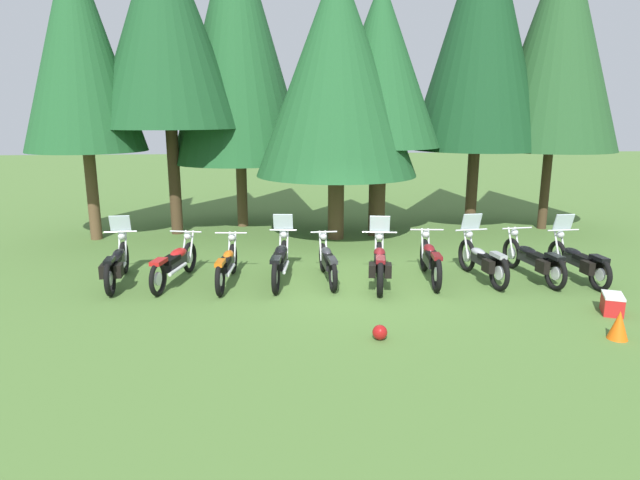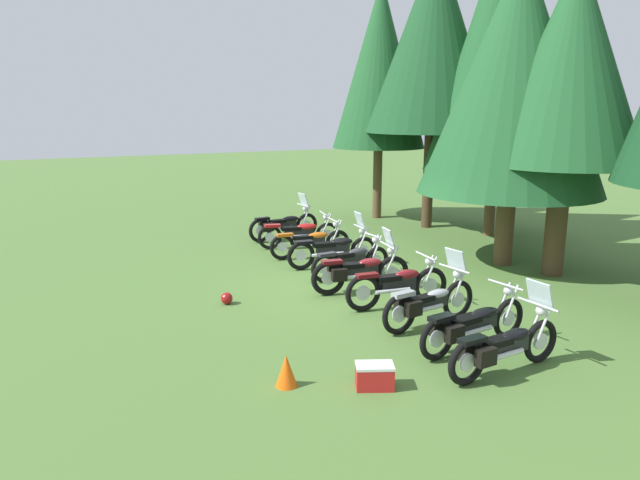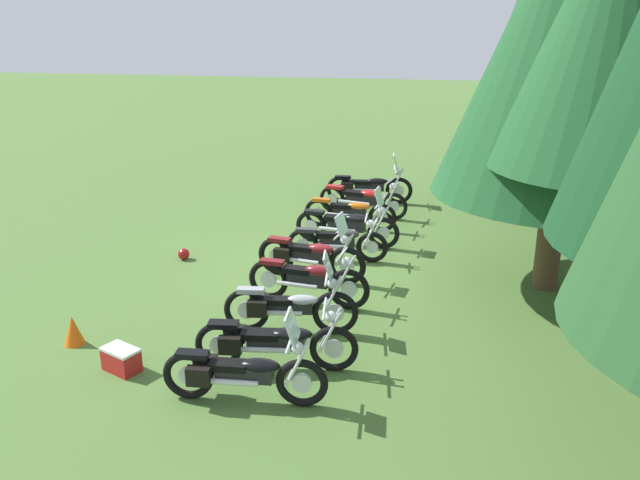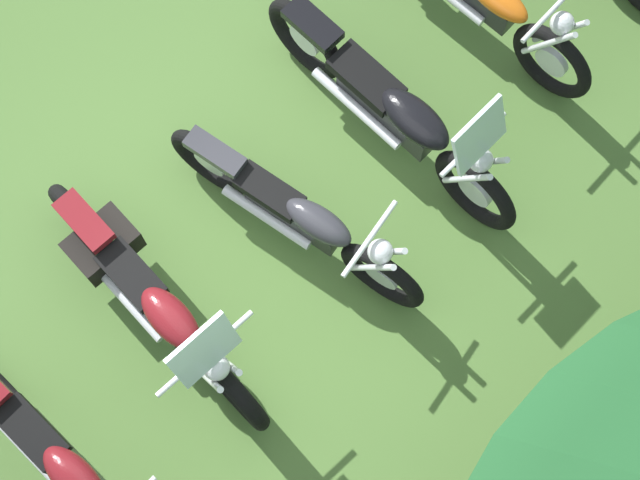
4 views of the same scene
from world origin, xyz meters
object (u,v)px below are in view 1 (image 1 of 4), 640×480
(motorcycle_1, at_px, (175,262))
(motorcycle_6, at_px, (430,260))
(motorcycle_8, at_px, (534,259))
(pine_tree_5, at_px, (482,28))
(motorcycle_2, at_px, (227,264))
(motorcycle_5, at_px, (380,263))
(pine_tree_4, at_px, (380,65))
(motorcycle_7, at_px, (483,260))
(motorcycle_4, at_px, (328,262))
(pine_tree_0, at_px, (78,45))
(pine_tree_1, at_px, (165,23))
(traffic_cone, at_px, (619,325))
(pine_tree_2, at_px, (237,39))
(picnic_cooler, at_px, (612,304))
(motorcycle_3, at_px, (280,260))
(motorcycle_9, at_px, (579,260))
(dropped_helmet, at_px, (380,332))
(pine_tree_3, at_px, (337,70))
(motorcycle_0, at_px, (117,263))
(pine_tree_6, at_px, (559,39))

(motorcycle_1, distance_m, motorcycle_6, 5.53)
(motorcycle_8, distance_m, pine_tree_5, 7.88)
(motorcycle_2, bearing_deg, motorcycle_5, -91.20)
(pine_tree_4, bearing_deg, motorcycle_7, -73.31)
(motorcycle_4, height_order, pine_tree_0, pine_tree_0)
(pine_tree_1, relative_size, traffic_cone, 18.76)
(pine_tree_2, bearing_deg, pine_tree_0, -159.58)
(motorcycle_2, bearing_deg, pine_tree_0, 47.00)
(motorcycle_2, distance_m, picnic_cooler, 7.56)
(motorcycle_3, xyz_separation_m, motorcycle_6, (3.26, -0.26, -0.01))
(motorcycle_4, relative_size, motorcycle_9, 0.95)
(motorcycle_5, relative_size, dropped_helmet, 9.11)
(pine_tree_1, height_order, pine_tree_3, pine_tree_1)
(motorcycle_9, bearing_deg, motorcycle_1, 82.67)
(pine_tree_0, distance_m, pine_tree_5, 11.49)
(motorcycle_4, relative_size, dropped_helmet, 8.72)
(motorcycle_7, bearing_deg, motorcycle_2, 80.88)
(pine_tree_0, xyz_separation_m, dropped_helmet, (6.83, -7.90, -5.27))
(motorcycle_0, height_order, pine_tree_5, pine_tree_5)
(pine_tree_0, height_order, pine_tree_6, pine_tree_6)
(pine_tree_5, bearing_deg, motorcycle_1, -148.85)
(pine_tree_1, bearing_deg, motorcycle_4, -52.03)
(motorcycle_4, bearing_deg, dropped_helmet, -173.60)
(pine_tree_3, bearing_deg, motorcycle_7, -58.40)
(motorcycle_2, xyz_separation_m, pine_tree_4, (4.11, 4.50, 4.48))
(motorcycle_3, relative_size, motorcycle_4, 1.12)
(motorcycle_4, height_order, traffic_cone, motorcycle_4)
(motorcycle_9, bearing_deg, pine_tree_2, 45.43)
(pine_tree_3, bearing_deg, picnic_cooler, -56.64)
(motorcycle_1, relative_size, traffic_cone, 4.90)
(motorcycle_4, bearing_deg, pine_tree_1, 35.35)
(pine_tree_3, bearing_deg, motorcycle_0, -142.57)
(motorcycle_3, relative_size, traffic_cone, 5.01)
(motorcycle_6, bearing_deg, motorcycle_0, 93.72)
(pine_tree_4, relative_size, traffic_cone, 15.14)
(motorcycle_0, height_order, motorcycle_6, motorcycle_0)
(motorcycle_3, bearing_deg, pine_tree_5, -42.76)
(motorcycle_4, relative_size, pine_tree_2, 0.22)
(motorcycle_1, distance_m, motorcycle_8, 7.84)
(motorcycle_4, bearing_deg, pine_tree_0, 51.01)
(dropped_helmet, bearing_deg, motorcycle_9, 29.32)
(pine_tree_3, relative_size, dropped_helmet, 31.19)
(pine_tree_0, distance_m, pine_tree_2, 4.47)
(motorcycle_5, distance_m, pine_tree_0, 10.21)
(motorcycle_1, relative_size, pine_tree_2, 0.25)
(motorcycle_8, distance_m, pine_tree_3, 7.26)
(pine_tree_0, xyz_separation_m, pine_tree_4, (8.26, -0.18, -0.48))
(motorcycle_4, height_order, motorcycle_6, motorcycle_6)
(traffic_cone, xyz_separation_m, dropped_helmet, (-3.85, 0.32, -0.12))
(motorcycle_9, bearing_deg, pine_tree_0, 63.20)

